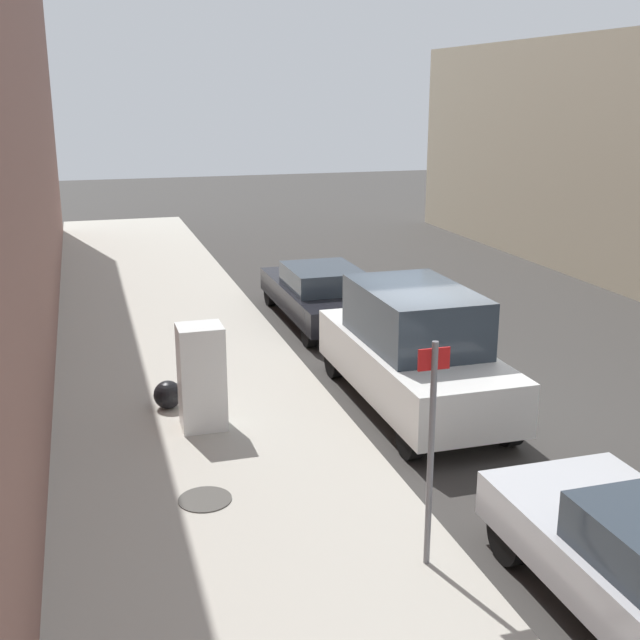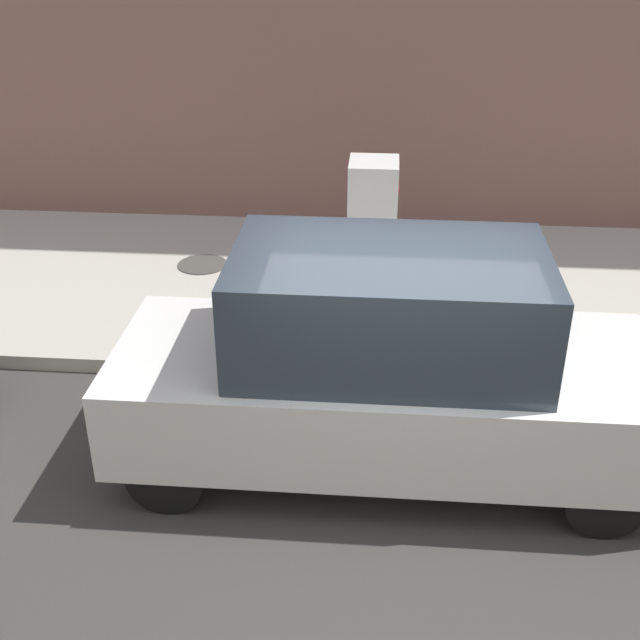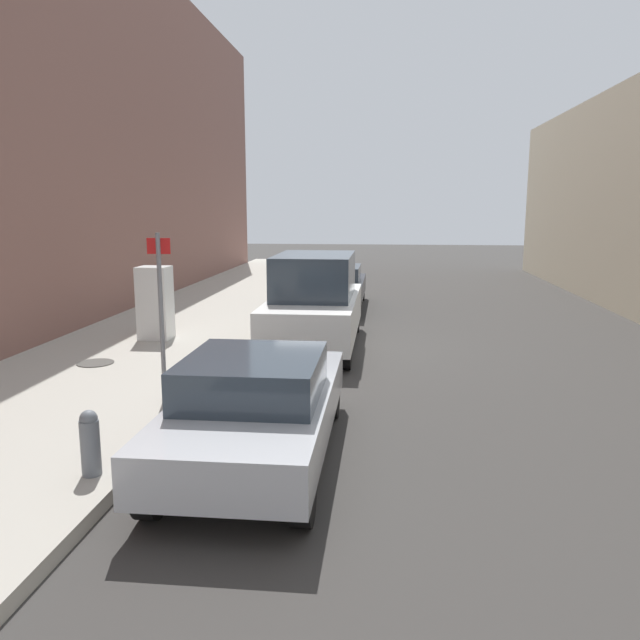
% 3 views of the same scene
% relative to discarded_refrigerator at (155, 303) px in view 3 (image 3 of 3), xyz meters
% --- Properties ---
extents(ground_plane, '(80.00, 80.00, 0.00)m').
position_rel_discarded_refrigerator_xyz_m(ground_plane, '(4.14, 0.34, -1.01)').
color(ground_plane, '#383533').
extents(sidewalk_slab, '(4.67, 44.00, 0.18)m').
position_rel_discarded_refrigerator_xyz_m(sidewalk_slab, '(0.02, 0.34, -0.92)').
color(sidewalk_slab, '#B2ADA0').
rests_on(sidewalk_slab, ground).
extents(building_facade_near, '(1.83, 39.60, 10.88)m').
position_rel_discarded_refrigerator_xyz_m(building_facade_near, '(-3.23, 0.34, 4.43)').
color(building_facade_near, '#7F564C').
rests_on(building_facade_near, ground).
extents(discarded_refrigerator, '(0.70, 0.64, 1.67)m').
position_rel_discarded_refrigerator_xyz_m(discarded_refrigerator, '(0.00, 0.00, 0.00)').
color(discarded_refrigerator, white).
rests_on(discarded_refrigerator, sidewalk_slab).
extents(manhole_cover, '(0.70, 0.70, 0.02)m').
position_rel_discarded_refrigerator_xyz_m(manhole_cover, '(-0.35, -2.38, -0.83)').
color(manhole_cover, '#47443F').
rests_on(manhole_cover, sidewalk_slab).
extents(street_sign_post, '(0.36, 0.07, 2.62)m').
position_rel_discarded_refrigerator_xyz_m(street_sign_post, '(1.83, -4.54, 0.63)').
color(street_sign_post, slate).
rests_on(street_sign_post, sidewalk_slab).
extents(fire_hydrant, '(0.22, 0.22, 0.77)m').
position_rel_discarded_refrigerator_xyz_m(fire_hydrant, '(1.96, -7.30, -0.44)').
color(fire_hydrant, slate).
rests_on(fire_hydrant, sidewalk_slab).
extents(trash_bag, '(0.48, 0.48, 0.48)m').
position_rel_discarded_refrigerator_xyz_m(trash_bag, '(-0.45, 0.94, -0.60)').
color(trash_bag, black).
rests_on(trash_bag, sidewalk_slab).
extents(parked_sedan_silver, '(1.85, 4.50, 1.40)m').
position_rel_discarded_refrigerator_xyz_m(parked_sedan_silver, '(3.67, -6.25, -0.29)').
color(parked_sedan_silver, silver).
rests_on(parked_sedan_silver, ground).
extents(parked_van_white, '(1.91, 4.90, 2.14)m').
position_rel_discarded_refrigerator_xyz_m(parked_van_white, '(3.67, 0.21, 0.04)').
color(parked_van_white, silver).
rests_on(parked_van_white, ground).
extents(parked_sedan_dark, '(1.80, 4.79, 1.38)m').
position_rel_discarded_refrigerator_xyz_m(parked_sedan_dark, '(3.67, 5.78, -0.30)').
color(parked_sedan_dark, black).
rests_on(parked_sedan_dark, ground).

